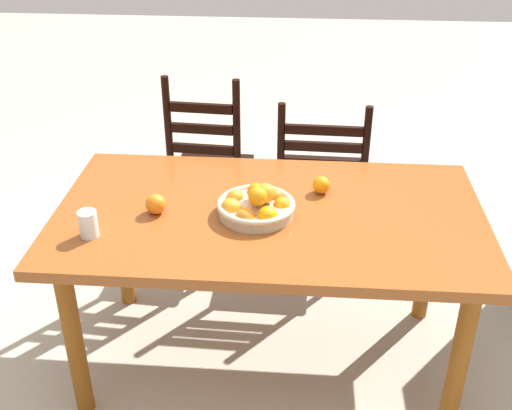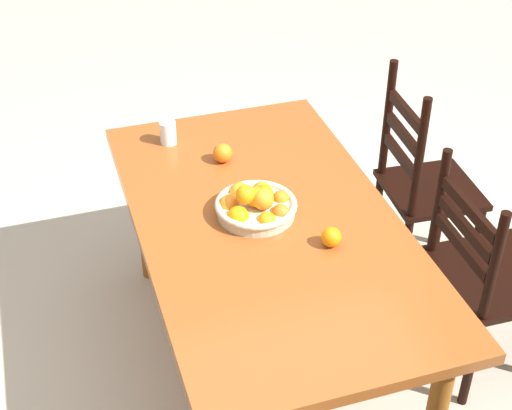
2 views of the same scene
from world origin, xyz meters
name	(u,v)px [view 1 (image 1 of 2)]	position (x,y,z in m)	size (l,w,h in m)	color
ground_plane	(268,357)	(0.00, 0.00, 0.00)	(12.00, 12.00, 0.00)	#B0A996
dining_table	(269,230)	(0.00, 0.00, 0.64)	(1.60, 0.89, 0.73)	brown
chair_near_window	(210,171)	(-0.35, 0.82, 0.47)	(0.41, 0.41, 1.00)	black
chair_by_cabinet	(321,180)	(0.22, 0.81, 0.44)	(0.46, 0.46, 0.90)	black
fruit_bowl	(256,205)	(-0.05, -0.03, 0.77)	(0.29, 0.29, 0.13)	beige
orange_loose_0	(156,204)	(-0.42, -0.05, 0.77)	(0.08, 0.08, 0.08)	orange
orange_loose_1	(321,185)	(0.19, 0.16, 0.76)	(0.07, 0.07, 0.07)	orange
drinking_glass	(88,224)	(-0.62, -0.22, 0.78)	(0.07, 0.07, 0.10)	silver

